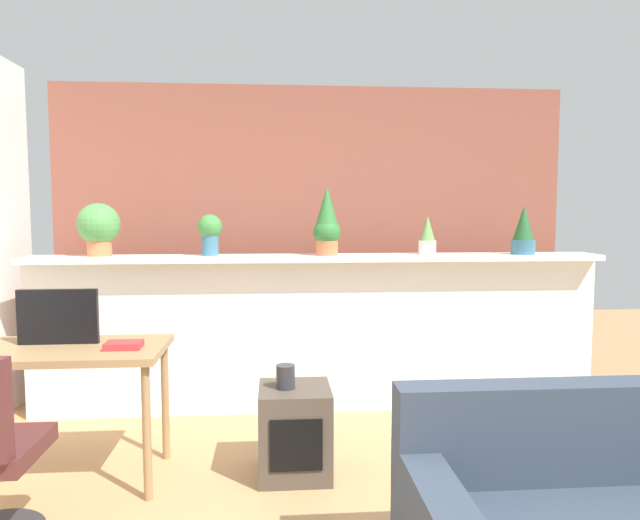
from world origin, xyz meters
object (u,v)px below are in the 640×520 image
side_cube_shelf (295,431)px  potted_plant_0 (99,227)px  potted_plant_1 (210,232)px  potted_plant_4 (524,231)px  potted_plant_2 (327,223)px  tv_monitor (58,317)px  potted_plant_3 (427,237)px  vase_on_shelf (286,377)px  desk (62,362)px  book_on_desk (124,345)px

side_cube_shelf → potted_plant_0: bearing=141.9°
potted_plant_1 → potted_plant_4: potted_plant_4 is taller
potted_plant_2 → tv_monitor: (-1.57, -0.89, -0.49)m
potted_plant_2 → side_cube_shelf: size_ratio=1.00×
potted_plant_3 → side_cube_shelf: potted_plant_3 is taller
potted_plant_4 → vase_on_shelf: size_ratio=2.75×
potted_plant_4 → vase_on_shelf: potted_plant_4 is taller
desk → tv_monitor: 0.25m
potted_plant_3 → side_cube_shelf: size_ratio=0.57×
desk → potted_plant_4: bearing=17.9°
potted_plant_0 → potted_plant_4: size_ratio=1.04×
potted_plant_4 → side_cube_shelf: size_ratio=0.72×
potted_plant_3 → potted_plant_4: size_ratio=0.79×
potted_plant_3 → tv_monitor: bearing=-158.2°
tv_monitor → potted_plant_4: bearing=16.3°
potted_plant_0 → side_cube_shelf: bearing=-38.1°
potted_plant_2 → potted_plant_4: size_ratio=1.38×
potted_plant_2 → potted_plant_4: 1.46m
desk → side_cube_shelf: desk is taller
potted_plant_1 → potted_plant_2: size_ratio=0.60×
potted_plant_4 → potted_plant_3: bearing=176.8°
potted_plant_0 → vase_on_shelf: size_ratio=2.87×
vase_on_shelf → desk: bearing=178.7°
tv_monitor → potted_plant_2: bearing=29.4°
potted_plant_1 → tv_monitor: (-0.73, -0.94, -0.43)m
vase_on_shelf → potted_plant_4: bearing=29.1°
potted_plant_3 → tv_monitor: potted_plant_3 is taller
potted_plant_1 → potted_plant_3: (1.59, -0.02, -0.04)m
desk → tv_monitor: (-0.04, 0.08, 0.24)m
potted_plant_1 → desk: bearing=-124.2°
potted_plant_2 → potted_plant_1: bearing=176.3°
vase_on_shelf → book_on_desk: 0.89m
desk → vase_on_shelf: bearing=-1.3°
desk → book_on_desk: (0.35, -0.06, 0.10)m
potted_plant_0 → tv_monitor: potted_plant_0 is taller
potted_plant_2 → desk: (-1.53, -0.97, -0.73)m
potted_plant_1 → tv_monitor: bearing=-127.9°
tv_monitor → desk: bearing=-64.3°
potted_plant_2 → side_cube_shelf: (-0.27, -0.99, -1.15)m
potted_plant_2 → book_on_desk: (-1.19, -1.03, -0.63)m
desk → vase_on_shelf: 1.22m
potted_plant_0 → desk: potted_plant_0 is taller
potted_plant_0 → side_cube_shelf: 2.05m
potted_plant_0 → potted_plant_3: 2.37m
potted_plant_3 → potted_plant_4: bearing=-3.2°
potted_plant_0 → potted_plant_2: (1.62, -0.07, 0.02)m
potted_plant_3 → desk: size_ratio=0.26×
potted_plant_0 → potted_plant_1: potted_plant_0 is taller
desk → side_cube_shelf: 1.33m
potted_plant_4 → tv_monitor: (-3.04, -0.89, -0.43)m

